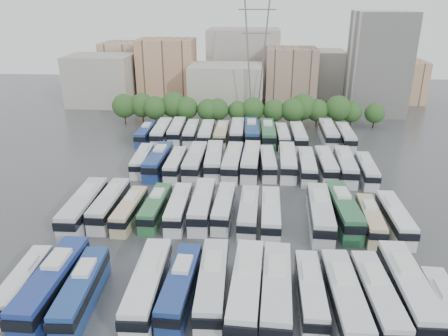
# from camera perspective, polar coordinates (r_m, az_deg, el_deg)

# --- Properties ---
(ground) EXTENTS (220.00, 220.00, 0.00)m
(ground) POSITION_cam_1_polar(r_m,az_deg,el_deg) (67.59, 1.84, -4.53)
(ground) COLOR #424447
(ground) RESTS_ON ground
(tree_line) EXTENTS (65.64, 7.62, 7.96)m
(tree_line) POSITION_cam_1_polar(r_m,az_deg,el_deg) (105.92, 2.08, 7.78)
(tree_line) COLOR black
(tree_line) RESTS_ON ground
(city_buildings) EXTENTS (102.00, 35.00, 20.00)m
(city_buildings) POSITION_cam_1_polar(r_m,az_deg,el_deg) (134.60, 0.02, 12.34)
(city_buildings) COLOR #9E998E
(city_buildings) RESTS_ON ground
(apartment_tower) EXTENTS (14.00, 14.00, 26.00)m
(apartment_tower) POSITION_cam_1_polar(r_m,az_deg,el_deg) (123.87, 19.52, 12.71)
(apartment_tower) COLOR silver
(apartment_tower) RESTS_ON ground
(electricity_pylon) EXTENTS (9.00, 6.91, 33.83)m
(electricity_pylon) POSITION_cam_1_polar(r_m,az_deg,el_deg) (111.12, 4.22, 15.89)
(electricity_pylon) COLOR slate
(electricity_pylon) RESTS_ON ground
(bus_r0_s0) EXTENTS (2.82, 10.87, 3.38)m
(bus_r0_s0) POSITION_cam_1_polar(r_m,az_deg,el_deg) (51.95, -24.68, -13.49)
(bus_r0_s0) COLOR silver
(bus_r0_s0) RESTS_ON ground
(bus_r0_s1) EXTENTS (3.13, 13.70, 4.29)m
(bus_r0_s1) POSITION_cam_1_polar(r_m,az_deg,el_deg) (49.87, -21.51, -13.91)
(bus_r0_s1) COLOR navy
(bus_r0_s1) RESTS_ON ground
(bus_r0_s2) EXTENTS (3.20, 12.16, 3.78)m
(bus_r0_s2) POSITION_cam_1_polar(r_m,az_deg,el_deg) (48.40, -18.08, -14.96)
(bus_r0_s2) COLOR navy
(bus_r0_s2) RESTS_ON ground
(bus_r0_s4) EXTENTS (3.19, 13.30, 4.15)m
(bus_r0_s4) POSITION_cam_1_polar(r_m,az_deg,el_deg) (47.18, -9.88, -14.86)
(bus_r0_s4) COLOR silver
(bus_r0_s4) RESTS_ON ground
(bus_r0_s5) EXTENTS (3.15, 12.21, 3.80)m
(bus_r0_s5) POSITION_cam_1_polar(r_m,az_deg,el_deg) (46.87, -5.72, -15.15)
(bus_r0_s5) COLOR navy
(bus_r0_s5) RESTS_ON ground
(bus_r0_s6) EXTENTS (3.12, 12.97, 4.05)m
(bus_r0_s6) POSITION_cam_1_polar(r_m,az_deg,el_deg) (46.80, -1.52, -14.92)
(bus_r0_s6) COLOR silver
(bus_r0_s6) RESTS_ON ground
(bus_r0_s7) EXTENTS (3.64, 13.73, 4.27)m
(bus_r0_s7) POSITION_cam_1_polar(r_m,az_deg,el_deg) (46.06, 2.91, -15.46)
(bus_r0_s7) COLOR white
(bus_r0_s7) RESTS_ON ground
(bus_r0_s8) EXTENTS (3.57, 13.52, 4.20)m
(bus_r0_s8) POSITION_cam_1_polar(r_m,az_deg,el_deg) (46.09, 6.85, -15.63)
(bus_r0_s8) COLOR silver
(bus_r0_s8) RESTS_ON ground
(bus_r0_s9) EXTENTS (2.61, 11.48, 3.60)m
(bus_r0_s9) POSITION_cam_1_polar(r_m,az_deg,el_deg) (46.89, 11.21, -15.65)
(bus_r0_s9) COLOR silver
(bus_r0_s9) RESTS_ON ground
(bus_r0_s10) EXTENTS (3.16, 13.18, 4.11)m
(bus_r0_s10) POSITION_cam_1_polar(r_m,az_deg,el_deg) (46.36, 15.46, -16.20)
(bus_r0_s10) COLOR silver
(bus_r0_s10) RESTS_ON ground
(bus_r0_s11) EXTENTS (3.19, 12.67, 3.95)m
(bus_r0_s11) POSITION_cam_1_polar(r_m,az_deg,el_deg) (47.56, 19.38, -15.75)
(bus_r0_s11) COLOR silver
(bus_r0_s11) RESTS_ON ground
(bus_r0_s12) EXTENTS (3.03, 13.60, 4.26)m
(bus_r0_s12) POSITION_cam_1_polar(r_m,az_deg,el_deg) (49.52, 22.88, -14.43)
(bus_r0_s12) COLOR silver
(bus_r0_s12) RESTS_ON ground
(bus_r0_s13) EXTENTS (2.85, 11.17, 3.48)m
(bus_r0_s13) POSITION_cam_1_polar(r_m,az_deg,el_deg) (48.86, 27.22, -16.35)
(bus_r0_s13) COLOR silver
(bus_r0_s13) RESTS_ON ground
(bus_r1_s0) EXTENTS (3.23, 13.65, 4.27)m
(bus_r1_s0) POSITION_cam_1_polar(r_m,az_deg,el_deg) (64.72, -17.85, -4.84)
(bus_r1_s0) COLOR silver
(bus_r1_s0) RESTS_ON ground
(bus_r1_s1) EXTENTS (2.82, 12.32, 3.86)m
(bus_r1_s1) POSITION_cam_1_polar(r_m,az_deg,el_deg) (64.95, -14.72, -4.58)
(bus_r1_s1) COLOR silver
(bus_r1_s1) RESTS_ON ground
(bus_r1_s2) EXTENTS (2.79, 10.89, 3.39)m
(bus_r1_s2) POSITION_cam_1_polar(r_m,az_deg,el_deg) (63.16, -12.21, -5.36)
(bus_r1_s2) COLOR #CBBD8B
(bus_r1_s2) RESTS_ON ground
(bus_r1_s3) EXTENTS (2.77, 11.20, 3.49)m
(bus_r1_s3) POSITION_cam_1_polar(r_m,az_deg,el_deg) (63.15, -8.93, -5.06)
(bus_r1_s3) COLOR #2F6E3F
(bus_r1_s3) RESTS_ON ground
(bus_r1_s4) EXTENTS (2.66, 11.51, 3.60)m
(bus_r1_s4) POSITION_cam_1_polar(r_m,az_deg,el_deg) (62.42, -5.96, -5.19)
(bus_r1_s4) COLOR white
(bus_r1_s4) RESTS_ON ground
(bus_r1_s5) EXTENTS (2.79, 12.56, 3.94)m
(bus_r1_s5) POSITION_cam_1_polar(r_m,az_deg,el_deg) (62.64, -2.86, -4.82)
(bus_r1_s5) COLOR silver
(bus_r1_s5) RESTS_ON ground
(bus_r1_s6) EXTENTS (2.89, 11.43, 3.56)m
(bus_r1_s6) POSITION_cam_1_polar(r_m,az_deg,el_deg) (62.40, -0.01, -5.09)
(bus_r1_s6) COLOR silver
(bus_r1_s6) RESTS_ON ground
(bus_r1_s7) EXTENTS (2.95, 11.85, 3.69)m
(bus_r1_s7) POSITION_cam_1_polar(r_m,az_deg,el_deg) (60.99, 3.24, -5.73)
(bus_r1_s7) COLOR silver
(bus_r1_s7) RESTS_ON ground
(bus_r1_s8) EXTENTS (2.80, 11.90, 3.72)m
(bus_r1_s8) POSITION_cam_1_polar(r_m,az_deg,el_deg) (60.78, 6.11, -5.91)
(bus_r1_s8) COLOR silver
(bus_r1_s8) RESTS_ON ground
(bus_r1_s10) EXTENTS (3.54, 13.57, 4.22)m
(bus_r1_s10) POSITION_cam_1_polar(r_m,az_deg,el_deg) (61.36, 12.44, -5.80)
(bus_r1_s10) COLOR silver
(bus_r1_s10) RESTS_ON ground
(bus_r1_s11) EXTENTS (3.49, 13.39, 4.16)m
(bus_r1_s11) POSITION_cam_1_polar(r_m,az_deg,el_deg) (63.14, 15.32, -5.29)
(bus_r1_s11) COLOR #2C6741
(bus_r1_s11) RESTS_ON ground
(bus_r1_s12) EXTENTS (2.83, 10.91, 3.39)m
(bus_r1_s12) POSITION_cam_1_polar(r_m,az_deg,el_deg) (62.51, 18.54, -6.35)
(bus_r1_s12) COLOR #C5B588
(bus_r1_s12) RESTS_ON ground
(bus_r1_s13) EXTENTS (2.60, 11.73, 3.68)m
(bus_r1_s13) POSITION_cam_1_polar(r_m,az_deg,el_deg) (63.67, 21.41, -6.09)
(bus_r1_s13) COLOR white
(bus_r1_s13) RESTS_ON ground
(bus_r2_s1) EXTENTS (3.02, 11.43, 3.55)m
(bus_r2_s1) POSITION_cam_1_polar(r_m,az_deg,el_deg) (81.10, -10.61, 1.04)
(bus_r2_s1) COLOR silver
(bus_r2_s1) RESTS_ON ground
(bus_r2_s2) EXTENTS (3.24, 13.00, 4.05)m
(bus_r2_s2) POSITION_cam_1_polar(r_m,az_deg,el_deg) (79.61, -8.56, 0.97)
(bus_r2_s2) COLOR navy
(bus_r2_s2) RESTS_ON ground
(bus_r2_s3) EXTENTS (2.58, 11.46, 3.59)m
(bus_r2_s3) POSITION_cam_1_polar(r_m,az_deg,el_deg) (78.33, -6.33, 0.55)
(bus_r2_s3) COLOR silver
(bus_r2_s3) RESTS_ON ground
(bus_r2_s4) EXTENTS (3.05, 13.38, 4.19)m
(bus_r2_s4) POSITION_cam_1_polar(r_m,az_deg,el_deg) (78.32, -3.77, 0.87)
(bus_r2_s4) COLOR silver
(bus_r2_s4) RESTS_ON ground
(bus_r2_s5) EXTENTS (3.43, 13.30, 4.14)m
(bus_r2_s5) POSITION_cam_1_polar(r_m,az_deg,el_deg) (79.02, -1.32, 1.09)
(bus_r2_s5) COLOR silver
(bus_r2_s5) RESTS_ON ground
(bus_r2_s6) EXTENTS (3.40, 13.25, 4.13)m
(bus_r2_s6) POSITION_cam_1_polar(r_m,az_deg,el_deg) (78.17, 1.14, 0.85)
(bus_r2_s6) COLOR silver
(bus_r2_s6) RESTS_ON ground
(bus_r2_s7) EXTENTS (3.46, 13.45, 4.19)m
(bus_r2_s7) POSITION_cam_1_polar(r_m,az_deg,el_deg) (78.80, 3.52, 1.01)
(bus_r2_s7) COLOR silver
(bus_r2_s7) RESTS_ON ground
(bus_r2_s8) EXTENTS (3.00, 11.65, 3.63)m
(bus_r2_s8) POSITION_cam_1_polar(r_m,az_deg,el_deg) (78.75, 5.73, 0.71)
(bus_r2_s8) COLOR silver
(bus_r2_s8) RESTS_ON ground
(bus_r2_s9) EXTENTS (3.18, 13.08, 4.08)m
(bus_r2_s9) POSITION_cam_1_polar(r_m,az_deg,el_deg) (79.22, 8.29, 0.89)
(bus_r2_s9) COLOR silver
(bus_r2_s9) RESTS_ON ground
(bus_r2_s10) EXTENTS (2.99, 12.25, 3.82)m
(bus_r2_s10) POSITION_cam_1_polar(r_m,az_deg,el_deg) (78.10, 10.77, 0.31)
(bus_r2_s10) COLOR silver
(bus_r2_s10) RESTS_ON ground
(bus_r2_s11) EXTENTS (2.81, 12.26, 3.84)m
(bus_r2_s11) POSITION_cam_1_polar(r_m,az_deg,el_deg) (79.25, 13.17, 0.44)
(bus_r2_s11) COLOR silver
(bus_r2_s11) RESTS_ON ground
(bus_r2_s12) EXTENTS (3.34, 12.89, 4.01)m
(bus_r2_s12) POSITION_cam_1_polar(r_m,az_deg,el_deg) (79.42, 15.55, 0.32)
(bus_r2_s12) COLOR silver
(bus_r2_s12) RESTS_ON ground
(bus_r2_s13) EXTENTS (2.98, 11.48, 3.57)m
(bus_r2_s13) POSITION_cam_1_polar(r_m,az_deg,el_deg) (79.15, 18.11, -0.22)
(bus_r2_s13) COLOR silver
(bus_r2_s13) RESTS_ON ground
(bus_r3_s0) EXTENTS (2.60, 11.23, 3.51)m
(bus_r3_s0) POSITION_cam_1_polar(r_m,az_deg,el_deg) (96.67, -10.21, 4.45)
(bus_r3_s0) COLOR navy
(bus_r3_s0) RESTS_ON ground
(bus_r3_s1) EXTENTS (3.12, 12.77, 3.98)m
(bus_r3_s1) POSITION_cam_1_polar(r_m,az_deg,el_deg) (96.47, -8.14, 4.69)
(bus_r3_s1) COLOR silver
(bus_r3_s1) RESTS_ON ground
(bus_r3_s2) EXTENTS (3.17, 12.55, 3.91)m
(bus_r3_s2) POSITION_cam_1_polar(r_m,az_deg,el_deg) (97.11, -6.17, 4.88)
(bus_r3_s2) COLOR silver
(bus_r3_s2) RESTS_ON ground
(bus_r3_s3) EXTENTS (2.96, 11.79, 3.67)m
(bus_r3_s3) POSITION_cam_1_polar(r_m,az_deg,el_deg) (95.96, -4.31, 4.66)
(bus_r3_s3) COLOR silver
(bus_r3_s3) RESTS_ON ground
(bus_r3_s4) EXTENTS (2.95, 12.38, 3.87)m
(bus_r3_s4) POSITION_cam_1_polar(r_m,az_deg,el_deg) (94.60, -2.31, 4.52)
(bus_r3_s4) COLOR silver
(bus_r3_s4) RESTS_ON ground
(bus_r3_s5) EXTENTS (2.67, 12.01, 3.77)m
(bus_r3_s5) POSITION_cam_1_polar(r_m,az_deg,el_deg) (94.38, -0.33, 4.46)
(bus_r3_s5) COLOR tan
(bus_r3_s5) RESTS_ON ground
(bus_r3_s6) EXTENTS (2.86, 12.68, 3.97)m
(bus_r3_s6) POSITION_cam_1_polar(r_m,az_deg,el_deg) (95.69, 1.73, 4.76)
(bus_r3_s6) COLOR silver
(bus_r3_s6) RESTS_ON ground
(bus_r3_s7) EXTENTS (3.48, 13.70, 4.27)m
(bus_r3_s7) POSITION_cam_1_polar(r_m,az_deg,el_deg) (95.01, 3.61, 4.69)
(bus_r3_s7) COLOR navy
(bus_r3_s7) RESTS_ON ground
(bus_r3_s8) EXTENTS (3.21, 13.40, 4.18)m
(bus_r3_s8) POSITION_cam_1_polar(r_m,az_deg,el_deg) (94.52, 5.75, 4.51)
(bus_r3_s8) COLOR #2D6B40
(bus_r3_s8) RESTS_ON ground
(bus_r3_s9) EXTENTS (2.79, 11.39, 3.55)m
(bus_r3_s9) POSITION_cam_1_polar(r_m,az_deg,el_deg) (94.24, 7.64, 4.17)
(bus_r3_s9) COLOR silver
(bus_r3_s9) RESTS_ON ground
(bus_r3_s10) EXTENTS (2.98, 12.49, 3.90)m
(bus_r3_s10) POSITION_cam_1_polar(r_m,az_deg,el_deg) (94.04, 9.66, 4.12)
(bus_r3_s10) COLOR silver
(bus_r3_s10) RESTS_ON ground
(bus_r3_s12) EXTENTS (2.96, 13.15, 4.12)m
(bus_r3_s12) POSITION_cam_1_polar(r_m,az_deg,el_deg) (97.01, 13.47, 4.44)
(bus_r3_s12) COLOR silver
(bus_r3_s12) RESTS_ON ground
(bus_r3_s13) EXTENTS (2.77, 12.24, 3.83)m
(bus_r3_s13) POSITION_cam_1_polar(r_m,az_deg,el_deg) (96.14, 15.58, 3.99)
(bus_r3_s13) COLOR silver
(bus_r3_s13) RESTS_ON ground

